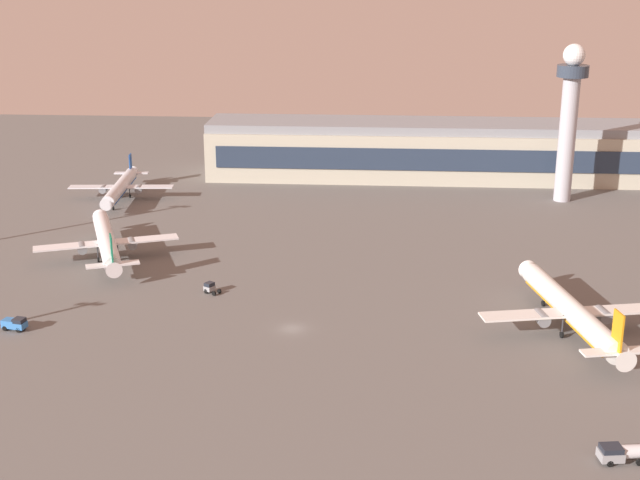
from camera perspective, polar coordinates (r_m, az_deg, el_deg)
ground_plane at (r=154.59m, az=-1.82°, el=-5.74°), size 416.00×416.00×0.00m
terminal_building at (r=261.13m, az=11.53°, el=5.65°), size 168.39×22.40×16.40m
control_tower at (r=238.15m, az=15.80°, el=7.95°), size 8.00×8.00×40.85m
airplane_taxiway_distant at (r=157.51m, az=15.92°, el=-4.42°), size 32.24×41.18×10.63m
airplane_near_gate at (r=193.60m, az=-13.62°, el=-0.11°), size 29.50×37.43×10.00m
airplane_terminal_side at (r=240.29m, az=-12.75°, el=3.37°), size 27.74×35.60×9.13m
pushback_tug at (r=171.38m, az=-7.12°, el=-3.06°), size 3.56×3.17×2.05m
maintenance_van at (r=162.49m, az=-19.12°, el=-5.12°), size 4.44×2.73×2.25m
fuel_truck at (r=122.47m, az=18.90°, el=-12.85°), size 6.52×3.10×2.35m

